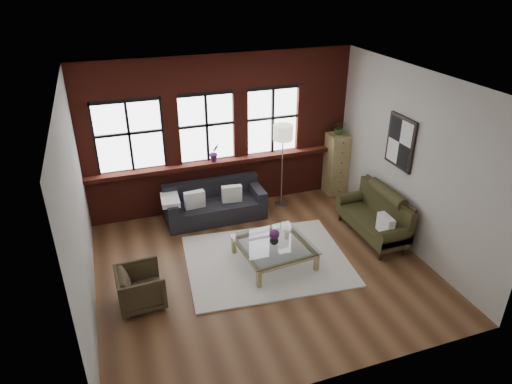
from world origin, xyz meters
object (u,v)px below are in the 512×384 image
object	(u,v)px
coffee_table	(274,253)
vintage_settee	(373,216)
drawer_chest	(336,164)
floor_lamp	(282,163)
armchair	(141,287)
vase	(274,240)
dark_sofa	(215,202)

from	to	relation	value
coffee_table	vintage_settee	bearing A→B (deg)	5.20
drawer_chest	vintage_settee	bearing A→B (deg)	-96.85
vintage_settee	floor_lamp	world-z (taller)	floor_lamp
armchair	drawer_chest	size ratio (longest dim) A/B	0.50
vintage_settee	drawer_chest	bearing A→B (deg)	83.15
drawer_chest	floor_lamp	xyz separation A→B (m)	(-1.37, -0.17, 0.28)
coffee_table	vase	world-z (taller)	vase
coffee_table	floor_lamp	size ratio (longest dim) A/B	0.61
vintage_settee	armchair	size ratio (longest dim) A/B	2.46
drawer_chest	dark_sofa	bearing A→B (deg)	-174.76
dark_sofa	vase	bearing A→B (deg)	-72.71
vintage_settee	floor_lamp	xyz separation A→B (m)	(-1.14, 1.74, 0.52)
coffee_table	vase	distance (m)	0.28
vintage_settee	armchair	xyz separation A→B (m)	(-4.35, -0.53, -0.14)
armchair	coffee_table	distance (m)	2.33
vintage_settee	floor_lamp	bearing A→B (deg)	123.24
vase	vintage_settee	bearing A→B (deg)	5.20
drawer_chest	floor_lamp	world-z (taller)	floor_lamp
coffee_table	armchair	bearing A→B (deg)	-171.51
armchair	coffee_table	size ratio (longest dim) A/B	0.58
drawer_chest	coffee_table	bearing A→B (deg)	-137.40
dark_sofa	floor_lamp	size ratio (longest dim) A/B	1.02
vase	floor_lamp	bearing A→B (deg)	64.59
dark_sofa	armchair	xyz separation A→B (m)	(-1.72, -2.18, -0.05)
dark_sofa	drawer_chest	bearing A→B (deg)	5.24
dark_sofa	vase	world-z (taller)	dark_sofa
vase	coffee_table	bearing A→B (deg)	-90.00
drawer_chest	armchair	bearing A→B (deg)	-151.92
vase	floor_lamp	size ratio (longest dim) A/B	0.08
vase	drawer_chest	world-z (taller)	drawer_chest
armchair	vase	xyz separation A→B (m)	(2.30, 0.34, 0.15)
dark_sofa	drawer_chest	distance (m)	2.89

